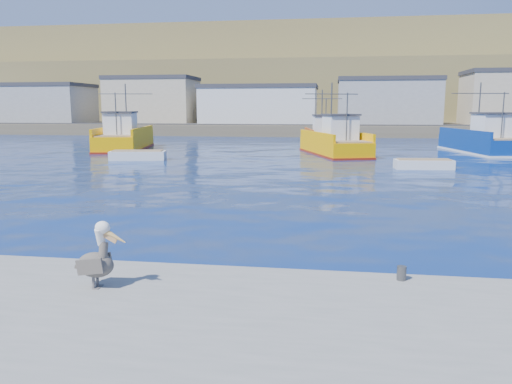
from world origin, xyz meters
TOP-DOWN VIEW (x-y plane):
  - ground at (0.00, 0.00)m, footprint 260.00×260.00m
  - dock_bollards at (0.60, -3.40)m, footprint 36.20×0.20m
  - far_shore at (0.00, 109.20)m, footprint 200.00×81.00m
  - trawler_yellow_a at (-18.99, 33.71)m, footprint 6.15×12.34m
  - trawler_yellow_b at (1.85, 30.85)m, footprint 6.67×11.00m
  - trawler_blue at (15.46, 34.95)m, footprint 5.82×11.82m
  - boat_orange at (0.55, 42.47)m, footprint 4.57×8.97m
  - skiff_left at (-13.72, 23.95)m, footprint 4.54×2.27m
  - skiff_mid at (7.74, 21.18)m, footprint 3.91×1.60m
  - pelican at (-3.15, -4.76)m, footprint 1.12×0.47m

SIDE VIEW (x-z plane):
  - ground at x=0.00m, z-range 0.00..0.00m
  - skiff_mid at x=7.74m, z-range -0.15..0.68m
  - skiff_left at x=-13.72m, z-range -0.17..0.77m
  - dock_bollards at x=0.60m, z-range 0.50..0.80m
  - trawler_yellow_b at x=1.85m, z-range -2.21..4.19m
  - trawler_blue at x=15.46m, z-range -2.22..4.30m
  - boat_orange at x=0.55m, z-range -2.01..4.10m
  - trawler_yellow_a at x=-18.99m, z-range -2.22..4.36m
  - pelican at x=-3.15m, z-range 0.40..1.78m
  - far_shore at x=0.00m, z-range -3.02..20.98m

